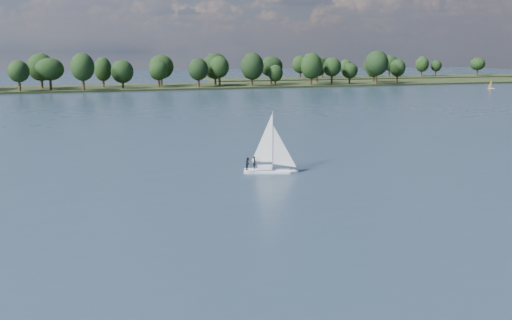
{
  "coord_description": "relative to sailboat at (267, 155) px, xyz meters",
  "views": [
    {
      "loc": [
        -23.69,
        -26.64,
        14.71
      ],
      "look_at": [
        -2.79,
        34.01,
        2.5
      ],
      "focal_mm": 40.0,
      "sensor_mm": 36.0,
      "label": 1
    }
  ],
  "objects": [
    {
      "name": "ground",
      "position": [
        -0.07,
        61.98,
        -2.23
      ],
      "size": [
        700.0,
        700.0,
        0.0
      ],
      "primitive_type": "plane",
      "color": "#233342",
      "rests_on": "ground"
    },
    {
      "name": "far_shore",
      "position": [
        -0.07,
        173.98,
        -2.23
      ],
      "size": [
        660.0,
        40.0,
        1.5
      ],
      "primitive_type": "cube",
      "color": "black",
      "rests_on": "ground"
    },
    {
      "name": "far_shore_back",
      "position": [
        159.93,
        221.98,
        -2.23
      ],
      "size": [
        220.0,
        30.0,
        1.4
      ],
      "primitive_type": "cube",
      "color": "black",
      "rests_on": "ground"
    },
    {
      "name": "sailboat",
      "position": [
        0.0,
        0.0,
        0.0
      ],
      "size": [
        6.28,
        3.62,
        7.98
      ],
      "rotation": [
        0.0,
        0.0,
        -0.34
      ],
      "color": "white",
      "rests_on": "ground"
    },
    {
      "name": "dinghy_orange",
      "position": [
        142.8,
        124.67,
        -1.3
      ],
      "size": [
        2.64,
        1.83,
        3.93
      ],
      "rotation": [
        0.0,
        0.0,
        -0.39
      ],
      "color": "white",
      "rests_on": "ground"
    },
    {
      "name": "treeline",
      "position": [
        -9.12,
        169.94,
        5.79
      ],
      "size": [
        562.52,
        74.33,
        17.79
      ],
      "color": "black",
      "rests_on": "ground"
    }
  ]
}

